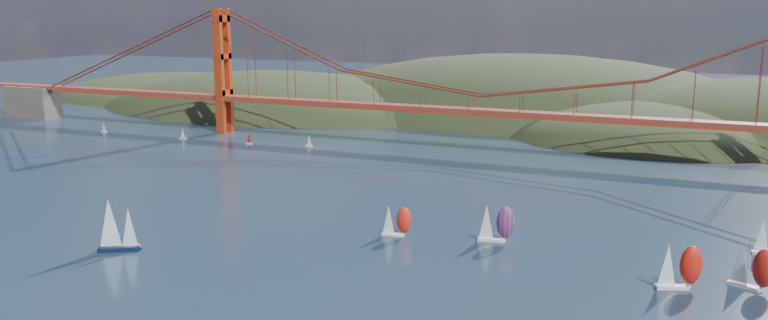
{
  "coord_description": "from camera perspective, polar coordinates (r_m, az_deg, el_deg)",
  "views": [
    {
      "loc": [
        78.41,
        -98.93,
        55.14
      ],
      "look_at": [
        -2.99,
        90.0,
        13.26
      ],
      "focal_mm": 35.0,
      "sensor_mm": 36.0,
      "label": 1
    }
  ],
  "objects": [
    {
      "name": "racer_0",
      "position": [
        184.15,
        0.91,
        -4.62
      ],
      "size": [
        7.55,
        3.84,
        8.48
      ],
      "rotation": [
        0.0,
        0.0,
        0.18
      ],
      "color": "white",
      "rests_on": "ground"
    },
    {
      "name": "headlands",
      "position": [
        384.69,
        17.95,
        0.82
      ],
      "size": [
        725.0,
        225.0,
        96.0
      ],
      "color": "black",
      "rests_on": "ground"
    },
    {
      "name": "racer_1",
      "position": [
        161.16,
        21.54,
        -7.51
      ],
      "size": [
        9.16,
        6.12,
        10.24
      ],
      "rotation": [
        0.0,
        0.0,
        0.38
      ],
      "color": "white",
      "rests_on": "ground"
    },
    {
      "name": "racer_rwb",
      "position": [
        181.4,
        8.49,
        -4.76
      ],
      "size": [
        8.89,
        4.66,
        9.97
      ],
      "rotation": [
        0.0,
        0.0,
        0.2
      ],
      "color": "white",
      "rests_on": "ground"
    },
    {
      "name": "distant_boat_3",
      "position": [
        304.41,
        -5.73,
        1.47
      ],
      "size": [
        3.0,
        2.0,
        4.7
      ],
      "color": "silver",
      "rests_on": "ground"
    },
    {
      "name": "distant_boat_1",
      "position": [
        332.33,
        -15.08,
        1.98
      ],
      "size": [
        3.0,
        2.0,
        4.7
      ],
      "color": "silver",
      "rests_on": "ground"
    },
    {
      "name": "distant_boat_2",
      "position": [
        313.47,
        -10.25,
        1.64
      ],
      "size": [
        3.0,
        2.0,
        4.7
      ],
      "color": "silver",
      "rests_on": "ground"
    },
    {
      "name": "bridge",
      "position": [
        291.12,
        7.31,
        6.9
      ],
      "size": [
        552.0,
        12.0,
        55.0
      ],
      "color": "maroon",
      "rests_on": "ground"
    },
    {
      "name": "sloop_navy",
      "position": [
        183.13,
        -19.79,
        -4.71
      ],
      "size": [
        9.52,
        7.9,
        13.89
      ],
      "rotation": [
        0.0,
        0.0,
        0.51
      ],
      "color": "#0D1533",
      "rests_on": "ground"
    },
    {
      "name": "distant_boat_0",
      "position": [
        361.56,
        -20.56,
        2.38
      ],
      "size": [
        3.0,
        2.0,
        4.7
      ],
      "color": "silver",
      "rests_on": "ground"
    },
    {
      "name": "racer_2",
      "position": [
        166.91,
        26.2,
        -7.27
      ],
      "size": [
        9.07,
        6.47,
        10.18
      ],
      "rotation": [
        0.0,
        0.0,
        -0.44
      ],
      "color": "white",
      "rests_on": "ground"
    }
  ]
}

